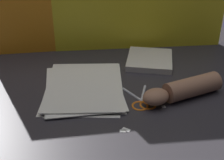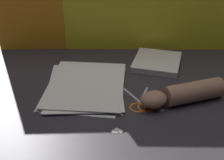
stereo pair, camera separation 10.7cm
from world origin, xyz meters
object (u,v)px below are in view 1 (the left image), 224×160
at_px(paper_stack, 84,87).
at_px(book_closed, 150,60).
at_px(hand_forearm, 183,89).
at_px(scissors, 142,101).

relative_size(paper_stack, book_closed, 1.56).
bearing_deg(book_closed, hand_forearm, -77.77).
bearing_deg(scissors, book_closed, 74.90).
height_order(scissors, hand_forearm, hand_forearm).
distance_m(scissors, hand_forearm, 0.15).
xyz_separation_m(paper_stack, scissors, (0.20, -0.10, -0.00)).
distance_m(book_closed, hand_forearm, 0.29).
bearing_deg(book_closed, paper_stack, -144.61).
relative_size(paper_stack, hand_forearm, 1.24).
bearing_deg(paper_stack, scissors, -28.08).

